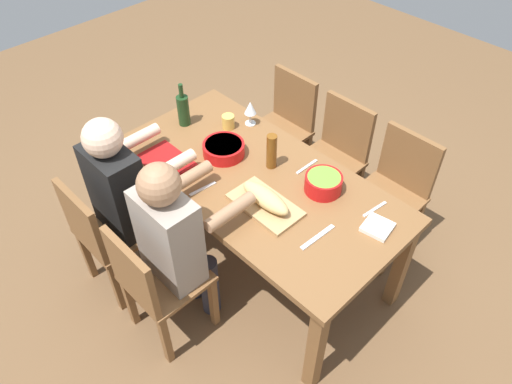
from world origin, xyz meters
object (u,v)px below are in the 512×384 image
at_px(cup_far_left, 228,122).
at_px(cutting_board, 265,205).
at_px(serving_bowl_greens, 224,148).
at_px(beer_bottle, 272,151).
at_px(chair_near_center, 153,282).
at_px(diner_near_left, 124,191).
at_px(chair_far_right, 395,188).
at_px(serving_bowl_salad, 323,182).
at_px(wine_glass, 250,109).
at_px(chair_far_center, 335,153).
at_px(napkin_stack, 378,227).
at_px(chair_near_left, 104,233).
at_px(chair_far_left, 284,123).
at_px(diner_near_center, 176,237).
at_px(bread_loaf, 265,198).
at_px(dining_table, 256,189).
at_px(wine_bottle, 183,110).

bearing_deg(cup_far_left, cutting_board, -26.59).
relative_size(serving_bowl_greens, beer_bottle, 1.13).
bearing_deg(chair_near_center, diner_near_left, 159.05).
height_order(cutting_board, cup_far_left, cup_far_left).
xyz_separation_m(chair_far_right, beer_bottle, (-0.49, -0.62, 0.37)).
relative_size(serving_bowl_salad, wine_glass, 1.25).
relative_size(chair_far_center, cup_far_left, 9.63).
relative_size(serving_bowl_greens, napkin_stack, 1.78).
xyz_separation_m(chair_near_left, beer_bottle, (0.47, 0.89, 0.37)).
xyz_separation_m(chair_far_left, beer_bottle, (0.47, -0.62, 0.37)).
bearing_deg(chair_far_right, beer_bottle, -128.30).
relative_size(chair_near_left, diner_near_center, 0.71).
height_order(chair_far_right, wine_glass, wine_glass).
relative_size(bread_loaf, wine_glass, 1.93).
distance_m(dining_table, chair_far_left, 0.91).
bearing_deg(chair_near_center, chair_far_right, 72.45).
distance_m(serving_bowl_greens, cup_far_left, 0.27).
relative_size(chair_far_left, diner_near_center, 0.71).
xyz_separation_m(chair_near_center, cup_far_left, (-0.47, 0.97, 0.30)).
distance_m(diner_near_left, chair_far_right, 1.66).
distance_m(diner_near_left, serving_bowl_salad, 1.12).
distance_m(chair_far_left, chair_near_left, 1.52).
bearing_deg(bread_loaf, chair_far_center, 102.50).
bearing_deg(serving_bowl_salad, chair_near_center, -108.93).
relative_size(chair_far_center, serving_bowl_salad, 4.11).
bearing_deg(chair_far_right, diner_near_left, -125.73).
bearing_deg(cutting_board, chair_far_right, 72.09).
bearing_deg(napkin_stack, chair_near_left, -141.80).
relative_size(dining_table, chair_far_right, 2.05).
distance_m(dining_table, diner_near_center, 0.58).
xyz_separation_m(serving_bowl_greens, cup_far_left, (-0.18, 0.20, -0.00)).
distance_m(dining_table, chair_far_center, 0.78).
relative_size(chair_near_left, beer_bottle, 3.86).
xyz_separation_m(dining_table, bread_loaf, (0.20, -0.12, 0.15)).
xyz_separation_m(bread_loaf, wine_bottle, (-0.89, 0.16, 0.04)).
relative_size(dining_table, serving_bowl_salad, 8.43).
bearing_deg(serving_bowl_greens, chair_near_left, -104.18).
height_order(cutting_board, wine_glass, wine_glass).
bearing_deg(serving_bowl_greens, chair_far_left, 104.56).
xyz_separation_m(chair_far_right, napkin_stack, (0.23, -0.58, 0.27)).
bearing_deg(beer_bottle, dining_table, -84.91).
bearing_deg(diner_near_center, cutting_board, 66.70).
distance_m(diner_near_left, beer_bottle, 0.86).
bearing_deg(beer_bottle, chair_far_center, 88.89).
bearing_deg(serving_bowl_greens, dining_table, -2.11).
height_order(chair_far_left, chair_far_center, same).
bearing_deg(bread_loaf, serving_bowl_greens, 164.63).
height_order(bread_loaf, cup_far_left, bread_loaf).
height_order(diner_near_center, cup_far_left, diner_near_center).
xyz_separation_m(dining_table, diner_near_left, (-0.48, -0.57, 0.05)).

